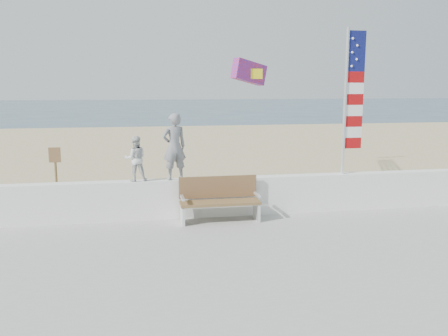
{
  "coord_description": "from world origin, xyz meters",
  "views": [
    {
      "loc": [
        -1.75,
        -8.77,
        3.21
      ],
      "look_at": [
        0.2,
        1.8,
        1.35
      ],
      "focal_mm": 38.0,
      "sensor_mm": 36.0,
      "label": 1
    }
  ],
  "objects_px": {
    "adult": "(174,147)",
    "child": "(135,159)",
    "flag": "(350,95)",
    "bench": "(219,199)"
  },
  "relations": [
    {
      "from": "adult",
      "to": "child",
      "type": "bearing_deg",
      "value": -14.84
    },
    {
      "from": "child",
      "to": "bench",
      "type": "bearing_deg",
      "value": 160.91
    },
    {
      "from": "child",
      "to": "flag",
      "type": "distance_m",
      "value": 5.32
    },
    {
      "from": "adult",
      "to": "child",
      "type": "relative_size",
      "value": 1.49
    },
    {
      "from": "child",
      "to": "flag",
      "type": "xyz_separation_m",
      "value": [
        5.13,
        -0.0,
        1.4
      ]
    },
    {
      "from": "bench",
      "to": "flag",
      "type": "height_order",
      "value": "flag"
    },
    {
      "from": "child",
      "to": "bench",
      "type": "relative_size",
      "value": 0.57
    },
    {
      "from": "child",
      "to": "flag",
      "type": "height_order",
      "value": "flag"
    },
    {
      "from": "adult",
      "to": "bench",
      "type": "bearing_deg",
      "value": 139.96
    },
    {
      "from": "flag",
      "to": "bench",
      "type": "bearing_deg",
      "value": -172.13
    }
  ]
}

